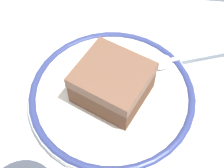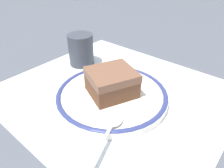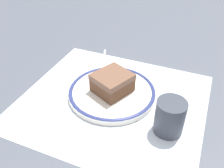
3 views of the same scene
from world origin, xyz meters
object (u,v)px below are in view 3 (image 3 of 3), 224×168
Objects in this scene: plate at (112,92)px; cup at (169,118)px; cake_slice at (112,83)px; spoon at (102,67)px.

cup is at bearing -22.46° from plate.
spoon is (-0.06, 0.08, -0.02)m from cake_slice.
plate is 0.03m from cake_slice.
plate is 0.10m from spoon.
cake_slice is at bearing 38.22° from plate.
cake_slice reaches higher than plate.
spoon reaches higher than plate.
cup is (0.21, -0.14, 0.02)m from spoon.
spoon is 0.26m from cup.
cake_slice is at bearing -51.98° from spoon.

